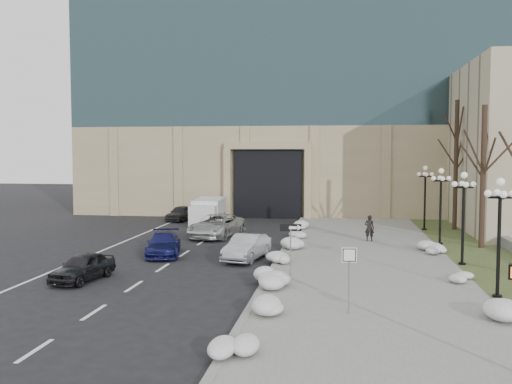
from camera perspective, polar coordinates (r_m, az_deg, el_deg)
ground at (r=18.07m, az=1.06°, el=-14.51°), size 160.00×160.00×0.00m
sidewalk at (r=31.54m, az=10.72°, el=-6.44°), size 9.00×40.00×0.12m
curb at (r=31.67m, az=2.51°, el=-6.31°), size 0.30×40.00×0.14m
grass_strip at (r=32.47m, az=22.33°, el=-6.39°), size 4.00×40.00×0.10m
office_tower at (r=62.05m, az=4.52°, el=15.85°), size 40.00×24.70×36.00m
car_a at (r=26.78m, az=-16.94°, el=-7.19°), size 2.03×3.83×1.24m
car_b at (r=30.46m, az=-0.93°, el=-5.55°), size 2.18×4.35×1.37m
car_c at (r=32.23m, az=-9.23°, el=-5.16°), size 2.74×4.66×1.27m
car_d at (r=38.69m, az=-3.98°, el=-3.39°), size 3.42×5.87×1.54m
car_e at (r=48.23m, az=-7.52°, el=-2.10°), size 2.04×3.93×1.28m
pedestrian at (r=36.83m, az=11.27°, el=-3.56°), size 0.66×0.50×1.65m
box_truck at (r=46.35m, az=-4.81°, el=-1.96°), size 2.48×6.20×1.93m
one_way_sign at (r=24.93m, az=3.86°, el=-4.26°), size 0.99×0.29×2.62m
keep_sign at (r=20.18m, az=9.29°, el=-7.31°), size 0.53×0.11×2.44m
snow_clump_a at (r=16.15m, az=-2.28°, el=-15.68°), size 1.10×1.60×0.36m
snow_clump_b at (r=20.58m, az=0.88°, el=-11.32°), size 1.10×1.60×0.36m
snow_clump_c at (r=24.62m, az=1.57°, el=-8.76°), size 1.10×1.60×0.36m
snow_clump_d at (r=29.22m, az=2.51°, el=-6.73°), size 1.10×1.60×0.36m
snow_clump_e at (r=33.42m, az=3.51°, el=-5.37°), size 1.10×1.60×0.36m
snow_clump_f at (r=37.42m, az=4.07°, el=-4.37°), size 1.10×1.60×0.36m
snow_clump_g at (r=42.15m, az=4.55°, el=-3.43°), size 1.10×1.60×0.36m
snow_clump_h at (r=21.58m, az=23.84°, el=-10.94°), size 1.10×1.60×0.36m
snow_clump_i at (r=26.81m, az=20.09°, el=-7.95°), size 1.10×1.60×0.36m
snow_clump_j at (r=33.16m, az=17.77°, el=-5.63°), size 1.10×1.60×0.36m
snow_clump_k at (r=34.51m, az=17.04°, el=-5.24°), size 1.10×1.60×0.36m
snow_clump_l at (r=23.90m, az=1.96°, el=-9.15°), size 1.10×1.60×0.36m
lamppost_a at (r=23.95m, az=23.16°, el=-2.71°), size 1.18×1.18×4.76m
lamppost_b at (r=30.24m, az=20.03°, el=-1.30°), size 1.18×1.18×4.76m
lamppost_c at (r=36.61m, az=17.99°, el=-0.37°), size 1.18×1.18×4.76m
lamppost_d at (r=43.02m, az=16.55°, el=0.28°), size 1.18×1.18×4.76m
tree_mid at (r=35.97m, az=21.80°, el=3.34°), size 3.20×3.20×8.50m
tree_far at (r=43.80m, az=19.40°, el=4.32°), size 3.20×3.20×9.50m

